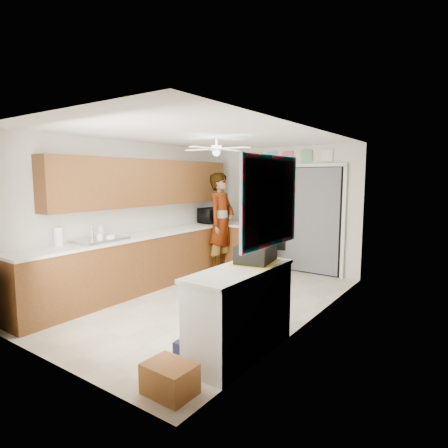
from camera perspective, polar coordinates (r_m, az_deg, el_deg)
The scene contains 41 objects.
floor at distance 5.93m, azimuth -2.28°, elevation -11.50°, with size 5.00×5.00×0.00m, color beige.
ceiling at distance 5.64m, azimuth -2.41°, elevation 13.30°, with size 5.00×5.00×0.00m, color white.
wall_back at distance 7.77m, azimuth 8.97°, elevation 2.32°, with size 3.20×3.20×0.00m, color silver.
wall_front at distance 3.99m, azimuth -24.80°, elevation -2.85°, with size 3.20×3.20×0.00m, color silver.
wall_left at distance 6.74m, azimuth -13.19°, elevation 1.48°, with size 5.00×5.00×0.00m, color silver.
wall_right at distance 4.85m, azimuth 12.82°, elevation -0.68°, with size 5.00×5.00×0.00m, color silver.
left_base_cabinets at distance 6.65m, azimuth -11.27°, elevation -5.53°, with size 0.60×4.80×0.90m, color brown.
left_countertop at distance 6.55m, azimuth -11.31°, elevation -1.54°, with size 0.62×4.80×0.04m, color white.
upper_cabinets at distance 6.73m, azimuth -11.14°, elevation 6.22°, with size 0.32×4.00×0.80m, color brown.
sink_basin at distance 5.92m, azimuth -18.35°, elevation -2.36°, with size 0.50×0.76×0.06m, color silver.
faucet at distance 6.05m, azimuth -19.46°, elevation -1.28°, with size 0.03×0.03×0.22m, color silver.
peninsula_base at distance 7.69m, azimuth 3.84°, elevation -3.68°, with size 1.00×0.60×0.90m, color brown.
peninsula_top at distance 7.61m, azimuth 3.87°, elevation -0.21°, with size 1.04×0.64×0.04m, color white.
back_opening_recess at distance 7.66m, azimuth 10.52°, elevation 0.71°, with size 2.00×0.06×2.10m, color black.
curtain_panel at distance 7.62m, azimuth 10.39°, elevation 0.69°, with size 1.90×0.03×2.05m, color slate.
door_trim_left at distance 8.11m, azimuth 3.87°, elevation 1.17°, with size 0.06×0.04×2.10m, color white.
door_trim_right at distance 7.27m, azimuth 17.74°, elevation 0.14°, with size 0.06×0.04×2.10m, color white.
door_trim_head at distance 7.59m, azimuth 10.61°, elevation 8.75°, with size 2.10×0.04×0.06m, color white.
header_frame_0 at distance 8.01m, azimuth 5.12°, elevation 10.04°, with size 0.22×0.02×0.22m, color #E2C14B.
header_frame_1 at distance 7.84m, azimuth 7.36°, elevation 10.07°, with size 0.22×0.02×0.22m, color #4DBBCD.
header_frame_2 at distance 7.69m, azimuth 9.70°, elevation 10.09°, with size 0.22×0.02×0.22m, color #D9515C.
header_frame_3 at distance 7.52m, azimuth 12.50°, elevation 10.09°, with size 0.22×0.02×0.22m, color #64B075.
header_frame_4 at distance 7.37m, azimuth 15.41°, elevation 10.06°, with size 0.22×0.02×0.22m, color white.
route66_sign at distance 8.19m, azimuth 2.97°, elevation 10.00°, with size 0.22×0.02×0.26m, color silver.
right_counter_base at distance 4.12m, azimuth 2.58°, elevation -13.43°, with size 0.50×1.40×0.90m, color white.
right_counter_top at distance 3.98m, azimuth 2.49°, elevation -7.06°, with size 0.54×1.44×0.04m, color white.
abstract_painting at distance 3.92m, azimuth 7.10°, elevation 3.48°, with size 0.03×1.15×0.95m, color #FF5D83.
ceiling_fan at distance 5.79m, azimuth -1.16°, elevation 11.36°, with size 1.14×1.14×0.24m, color white.
microwave at distance 7.83m, azimuth -1.68°, elevation 1.32°, with size 0.57×0.39×0.31m, color black.
soap_bottle at distance 6.03m, azimuth -18.29°, elevation -1.09°, with size 0.10×0.10×0.26m, color silver.
cup at distance 5.85m, azimuth -16.89°, elevation -2.06°, with size 0.13×0.13×0.10m, color white.
jar_a at distance 5.77m, azimuth -18.40°, elevation -2.07°, with size 0.10×0.10×0.13m, color silver.
paper_towel_roll at distance 5.69m, azimuth -23.98°, elevation -1.78°, with size 0.12×0.12×0.27m, color white.
suitcase at distance 4.26m, azimuth 4.87°, elevation -4.44°, with size 0.36×0.48×0.21m, color black.
suitcase_rim at distance 4.28m, azimuth 4.85°, elevation -5.88°, with size 0.44×0.58×0.02m, color yellow.
suitcase_lid at distance 4.47m, azimuth 6.78°, elevation -0.67°, with size 0.42×0.03×0.50m, color black.
cardboard_box at distance 3.59m, azimuth -8.28°, elevation -22.29°, with size 0.44×0.33×0.28m, color #B26938.
navy_crate at distance 4.15m, azimuth -4.88°, elevation -18.57°, with size 0.31×0.26×0.19m, color #141734.
cabinet_door_panel at distance 6.49m, azimuth 3.88°, elevation -6.98°, with size 0.42×0.03×0.62m, color brown.
man at distance 7.44m, azimuth -0.42°, elevation 0.18°, with size 0.72×0.47×1.98m, color white.
dog at distance 5.74m, azimuth -1.07°, elevation -9.76°, with size 0.25×0.58×0.45m, color black.
Camera 1 is at (3.42, -4.45, 1.90)m, focal length 30.00 mm.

